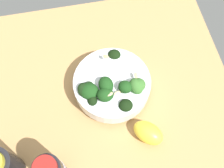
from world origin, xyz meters
TOP-DOWN VIEW (x-y plane):
  - ground_plane at (0.00, 0.00)cm, footprint 67.84×67.84cm
  - bowl_of_broccoli at (1.62, -0.73)cm, footprint 20.12×20.12cm
  - lemon_wedge at (-12.09, -7.29)cm, footprint 9.23×9.23cm
  - bottle_tall at (-14.42, 27.07)cm, footprint 7.06×7.06cm

SIDE VIEW (x-z plane):
  - ground_plane at x=0.00cm, z-range -4.26..0.00cm
  - lemon_wedge at x=-12.09cm, z-range 0.00..4.72cm
  - bowl_of_broccoli at x=1.62cm, z-range -0.58..8.79cm
  - bottle_tall at x=-14.42cm, z-range -0.39..13.08cm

